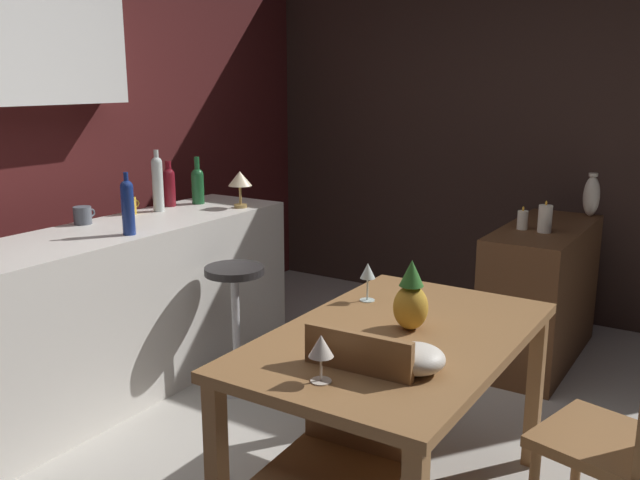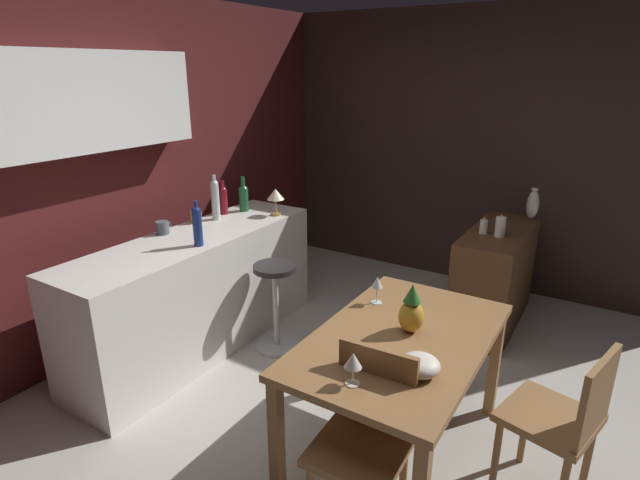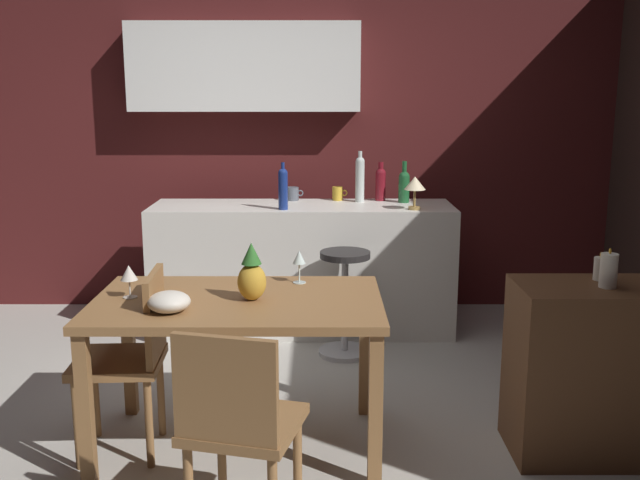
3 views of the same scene
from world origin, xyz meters
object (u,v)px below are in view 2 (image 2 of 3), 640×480
Objects in this scene: wine_bottle_green at (244,196)px; wine_bottle_cobalt at (197,225)px; wine_glass_left at (377,283)px; pillar_candle_tall at (483,227)px; wine_bottle_ruby at (223,198)px; pineapple_centerpiece at (411,311)px; bar_stool at (276,305)px; sideboard_cabinet at (494,277)px; wine_bottle_clear at (215,198)px; chair_by_doorway at (563,419)px; cup_slate at (163,228)px; vase_ceramic_ivory at (533,204)px; wine_glass_right at (353,361)px; counter_lamp at (276,196)px; chair_near_window at (365,435)px; cup_mustard at (195,217)px; dining_table at (401,351)px; pillar_candle_short at (500,227)px; fruit_bowl at (419,365)px.

wine_bottle_green is 0.93× the size of wine_bottle_cobalt.
wine_glass_left is 1.43m from pillar_candle_tall.
pineapple_centerpiece is at bearing -110.77° from wine_bottle_ruby.
bar_stool is 0.86m from wine_bottle_cobalt.
wine_bottle_clear is at bearing 120.76° from sideboard_cabinet.
chair_by_doorway is 2.76× the size of wine_bottle_cobalt.
wine_bottle_ruby is 2.14× the size of cup_slate.
vase_ceramic_ivory is at bearing -55.57° from wine_bottle_ruby.
pineapple_centerpiece is (0.57, -0.04, 0.00)m from wine_glass_right.
chair_near_window is at bearing -133.11° from counter_lamp.
pineapple_centerpiece is 2.44× the size of cup_mustard.
sideboard_cabinet is at bearing -12.35° from wine_glass_left.
wine_bottle_clear is at bearing 59.23° from chair_near_window.
wine_bottle_clear reaches higher than cup_mustard.
wine_glass_right reaches higher than chair_near_window.
dining_table is at bearing 96.09° from chair_by_doorway.
wine_bottle_green reaches higher than bar_stool.
bar_stool is 1.42m from pineapple_centerpiece.
chair_by_doorway is 6.70× the size of cup_slate.
cup_mustard is at bearing 81.23° from chair_by_doorway.
wine_glass_left is 0.46× the size of wine_bottle_clear.
chair_near_window is at bearing 178.87° from pillar_candle_short.
bar_stool is at bearing 133.85° from pillar_candle_tall.
fruit_bowl is 1.04× the size of pillar_candle_short.
wine_bottle_ruby reaches higher than chair_near_window.
cup_slate is at bearing 93.31° from wine_glass_left.
wine_bottle_cobalt is 2.81m from vase_ceramic_ivory.
wine_glass_right is 0.57× the size of vase_ceramic_ivory.
fruit_bowl is at bearing -173.03° from pillar_candle_tall.
vase_ceramic_ivory reaches higher than bar_stool.
wine_bottle_green is 2.26× the size of cup_slate.
wine_bottle_cobalt is at bearing 68.73° from chair_near_window.
dining_table is 2.01m from cup_slate.
cup_slate is (0.18, 1.98, 0.30)m from dining_table.
bar_stool is 6.17× the size of cup_mustard.
fruit_bowl is at bearing -139.00° from wine_glass_left.
wine_bottle_clear is at bearing 72.70° from pineapple_centerpiece.
cup_slate is (0.10, 2.77, 0.45)m from chair_by_doorway.
sideboard_cabinet is at bearing -59.24° from wine_bottle_clear.
pillar_candle_short is at bearing -60.59° from cup_mustard.
chair_near_window is 5.62× the size of wine_glass_right.
pillar_candle_short reaches higher than cup_slate.
wine_bottle_cobalt reaches higher than chair_near_window.
sideboard_cabinet is 3.94× the size of wine_bottle_ruby.
pillar_candle_short is (1.01, -1.99, -0.18)m from wine_bottle_clear.
wine_glass_left is 0.52× the size of wine_bottle_cobalt.
wine_bottle_cobalt is 2.19m from pillar_candle_tall.
counter_lamp reaches higher than dining_table.
pillar_candle_tall is at bearing -46.15° from bar_stool.
chair_by_doorway is 7.88× the size of cup_mustard.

